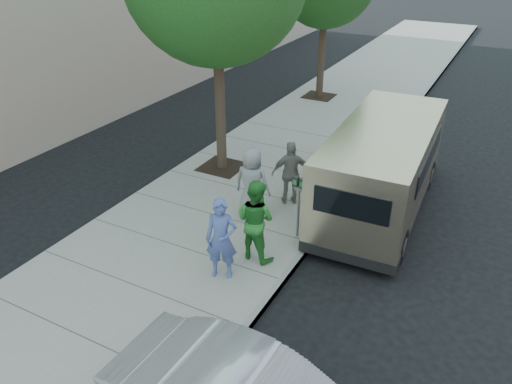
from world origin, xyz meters
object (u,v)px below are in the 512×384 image
parking_meter (299,194)px  van (383,167)px  person_green_shirt (255,220)px  person_gray_shirt (252,183)px  person_officer (221,239)px  person_striped_polo (291,173)px

parking_meter → van: bearing=69.8°
van → person_green_shirt: size_ratio=3.42×
person_green_shirt → person_gray_shirt: bearing=-51.7°
person_officer → parking_meter: bearing=48.7°
person_officer → person_green_shirt: 0.92m
van → parking_meter: bearing=-120.0°
person_officer → person_green_shirt: (0.28, 0.88, 0.04)m
person_green_shirt → person_officer: bearing=79.8°
person_officer → person_gray_shirt: 2.38m
parking_meter → person_green_shirt: (-0.47, -1.12, -0.17)m
van → person_officer: van is taller
parking_meter → person_gray_shirt: person_gray_shirt is taller
van → person_striped_polo: bearing=-156.2°
van → person_gray_shirt: 3.23m
parking_meter → person_officer: (-0.75, -1.99, -0.21)m
parking_meter → person_gray_shirt: (-1.32, 0.31, -0.19)m
van → person_green_shirt: (-1.68, -3.42, -0.14)m
parking_meter → person_striped_polo: size_ratio=0.89×
person_gray_shirt → person_striped_polo: (0.54, 1.02, -0.06)m
person_officer → person_gray_shirt: (-0.57, 2.31, 0.03)m
parking_meter → person_striped_polo: person_striped_polo is taller
person_striped_polo → person_gray_shirt: bearing=29.6°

